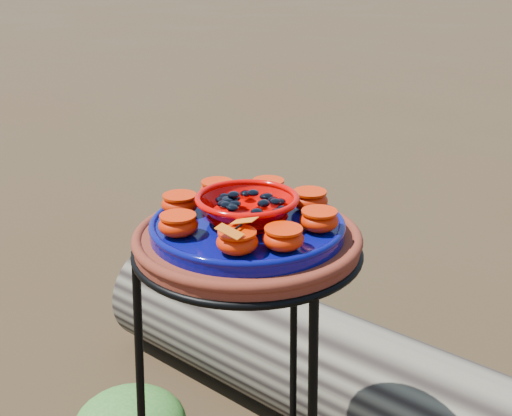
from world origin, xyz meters
The scene contains 16 objects.
plant_stand centered at (0.00, 0.00, 0.35)m, with size 0.44×0.44×0.70m, color black, non-canonical shape.
terracotta_saucer centered at (0.00, 0.00, 0.72)m, with size 0.39×0.39×0.03m, color #54210F.
cobalt_plate centered at (0.00, 0.00, 0.74)m, with size 0.33×0.33×0.02m, color #030D39.
red_bowl centered at (0.00, 0.00, 0.78)m, with size 0.17×0.17×0.05m, color #C10200, non-canonical shape.
glass_gems centered at (0.00, 0.00, 0.81)m, with size 0.13×0.13×0.02m, color black, non-canonical shape.
orange_half_0 centered at (0.05, -0.12, 0.77)m, with size 0.07×0.07×0.04m, color red.
orange_half_1 centered at (0.10, -0.07, 0.77)m, with size 0.07×0.07×0.04m, color red.
orange_half_2 centered at (0.12, 0.02, 0.77)m, with size 0.07×0.07×0.04m, color red.
orange_half_3 centered at (0.07, 0.10, 0.77)m, with size 0.07×0.07×0.04m, color red.
orange_half_4 centered at (-0.02, 0.12, 0.77)m, with size 0.07×0.07×0.04m, color red.
orange_half_5 centered at (-0.10, 0.07, 0.77)m, with size 0.07×0.07×0.04m, color red.
orange_half_6 centered at (-0.12, -0.02, 0.77)m, with size 0.07×0.07×0.04m, color red.
orange_half_7 centered at (-0.07, -0.10, 0.77)m, with size 0.07×0.07×0.04m, color red.
butterfly centered at (0.05, -0.12, 0.80)m, with size 0.09×0.05×0.01m, color #E05B0E, non-canonical shape.
driftwood_log centered at (0.12, 0.43, 0.16)m, with size 1.69×0.44×0.32m, color black, non-canonical shape.
foliage_back centered at (-0.05, 0.65, 0.09)m, with size 0.36×0.36×0.18m, color #24531A.
Camera 1 is at (0.49, -0.89, 1.17)m, focal length 45.00 mm.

